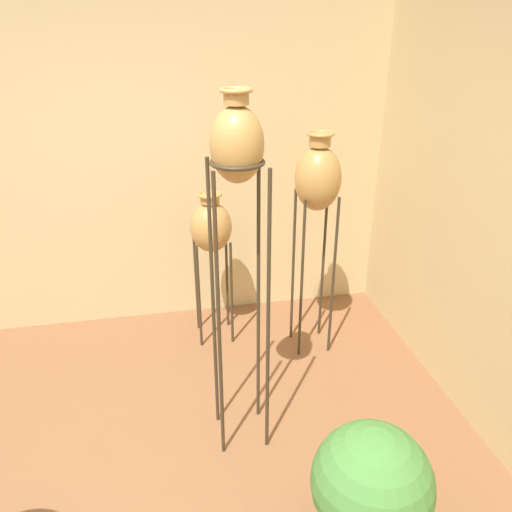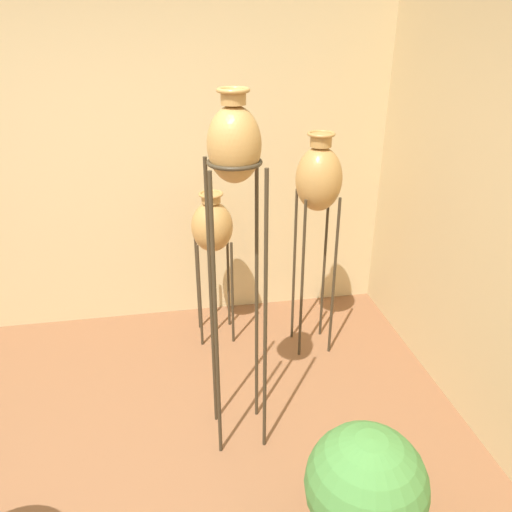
{
  "view_description": "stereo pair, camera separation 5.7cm",
  "coord_description": "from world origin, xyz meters",
  "px_view_note": "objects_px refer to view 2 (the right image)",
  "views": [
    {
      "loc": [
        0.44,
        -1.51,
        2.22
      ],
      "look_at": [
        1.0,
        1.33,
        0.86
      ],
      "focal_mm": 35.0,
      "sensor_mm": 36.0,
      "label": 1
    },
    {
      "loc": [
        0.49,
        -1.52,
        2.22
      ],
      "look_at": [
        1.0,
        1.33,
        0.86
      ],
      "focal_mm": 35.0,
      "sensor_mm": 36.0,
      "label": 2
    }
  ],
  "objects_px": {
    "vase_stand_tall": "(235,162)",
    "vase_stand_short": "(212,228)",
    "vase_stand_medium": "(319,182)",
    "potted_plant": "(365,491)"
  },
  "relations": [
    {
      "from": "vase_stand_short",
      "to": "potted_plant",
      "type": "distance_m",
      "value": 2.0
    },
    {
      "from": "vase_stand_tall",
      "to": "vase_stand_short",
      "type": "distance_m",
      "value": 1.28
    },
    {
      "from": "vase_stand_short",
      "to": "vase_stand_medium",
      "type": "bearing_deg",
      "value": -20.37
    },
    {
      "from": "vase_stand_medium",
      "to": "potted_plant",
      "type": "height_order",
      "value": "vase_stand_medium"
    },
    {
      "from": "vase_stand_short",
      "to": "potted_plant",
      "type": "bearing_deg",
      "value": -76.25
    },
    {
      "from": "potted_plant",
      "to": "vase_stand_tall",
      "type": "bearing_deg",
      "value": 117.35
    },
    {
      "from": "vase_stand_medium",
      "to": "potted_plant",
      "type": "xyz_separation_m",
      "value": [
        -0.23,
        -1.63,
        -0.89
      ]
    },
    {
      "from": "vase_stand_short",
      "to": "potted_plant",
      "type": "relative_size",
      "value": 1.68
    },
    {
      "from": "vase_stand_tall",
      "to": "vase_stand_medium",
      "type": "distance_m",
      "value": 1.09
    },
    {
      "from": "vase_stand_medium",
      "to": "potted_plant",
      "type": "relative_size",
      "value": 2.31
    }
  ]
}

